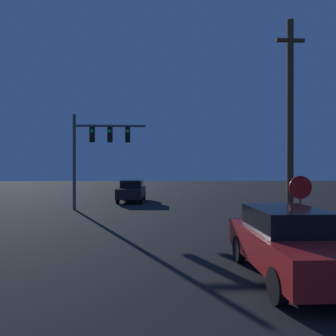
% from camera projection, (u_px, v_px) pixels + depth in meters
% --- Properties ---
extents(car_near, '(1.78, 4.26, 1.54)m').
position_uv_depth(car_near, '(289.00, 242.00, 7.29)').
color(car_near, '#B21E1E').
rests_on(car_near, ground_plane).
extents(car_far, '(1.93, 4.34, 1.54)m').
position_uv_depth(car_far, '(132.00, 191.00, 23.43)').
color(car_far, black).
rests_on(car_far, ground_plane).
extents(traffic_signal_mast, '(4.22, 0.30, 5.55)m').
position_uv_depth(traffic_signal_mast, '(96.00, 144.00, 19.10)').
color(traffic_signal_mast, '#4C4C51').
rests_on(traffic_signal_mast, ground_plane).
extents(stop_sign, '(0.74, 0.07, 2.20)m').
position_uv_depth(stop_sign, '(300.00, 196.00, 10.43)').
color(stop_sign, '#4C4C51').
rests_on(stop_sign, ground_plane).
extents(utility_pole, '(1.23, 0.28, 8.87)m').
position_uv_depth(utility_pole, '(290.00, 119.00, 14.20)').
color(utility_pole, '#4C3823').
rests_on(utility_pole, ground_plane).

